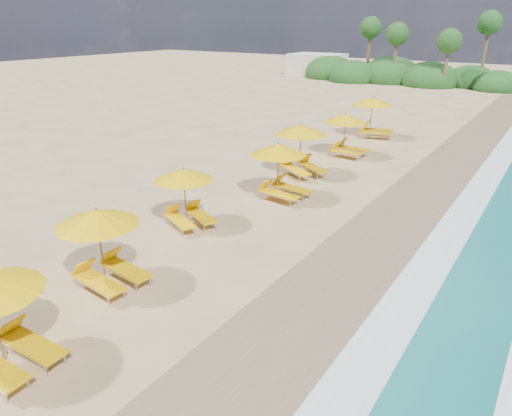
{
  "coord_description": "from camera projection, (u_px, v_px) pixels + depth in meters",
  "views": [
    {
      "loc": [
        8.1,
        -12.13,
        7.08
      ],
      "look_at": [
        0.0,
        0.0,
        1.2
      ],
      "focal_mm": 32.82,
      "sensor_mm": 36.0,
      "label": 1
    }
  ],
  "objects": [
    {
      "name": "beach_building",
      "position": [
        317.0,
        64.0,
        64.01
      ],
      "size": [
        7.0,
        5.0,
        2.8
      ],
      "primitive_type": "cube",
      "color": "beige",
      "rests_on": "ground"
    },
    {
      "name": "station_6",
      "position": [
        302.0,
        147.0,
        22.46
      ],
      "size": [
        3.4,
        3.4,
        2.53
      ],
      "rotation": [
        0.0,
        0.0,
        -0.52
      ],
      "color": "olive",
      "rests_on": "ground"
    },
    {
      "name": "station_4",
      "position": [
        187.0,
        194.0,
        16.94
      ],
      "size": [
        2.85,
        2.82,
        2.18
      ],
      "rotation": [
        0.0,
        0.0,
        -0.41
      ],
      "color": "olive",
      "rests_on": "ground"
    },
    {
      "name": "wet_sand",
      "position": [
        366.0,
        272.0,
        14.12
      ],
      "size": [
        4.0,
        160.0,
        0.01
      ],
      "primitive_type": "cube",
      "color": "#8D7754",
      "rests_on": "ground"
    },
    {
      "name": "ground",
      "position": [
        256.0,
        240.0,
        16.18
      ],
      "size": [
        160.0,
        160.0,
        0.0
      ],
      "primitive_type": "plane",
      "color": "tan",
      "rests_on": "ground"
    },
    {
      "name": "station_5",
      "position": [
        281.0,
        168.0,
        19.52
      ],
      "size": [
        2.76,
        2.6,
        2.4
      ],
      "rotation": [
        0.0,
        0.0,
        -0.11
      ],
      "color": "olive",
      "rests_on": "ground"
    },
    {
      "name": "station_8",
      "position": [
        374.0,
        114.0,
        29.81
      ],
      "size": [
        3.27,
        3.16,
        2.63
      ],
      "rotation": [
        0.0,
        0.0,
        0.26
      ],
      "color": "olive",
      "rests_on": "ground"
    },
    {
      "name": "station_7",
      "position": [
        347.0,
        132.0,
        25.69
      ],
      "size": [
        2.65,
        2.47,
        2.39
      ],
      "rotation": [
        0.0,
        0.0,
        -0.05
      ],
      "color": "olive",
      "rests_on": "ground"
    },
    {
      "name": "surf_foam",
      "position": [
        460.0,
        299.0,
        12.72
      ],
      "size": [
        4.0,
        160.0,
        0.01
      ],
      "color": "white",
      "rests_on": "ground"
    },
    {
      "name": "treeline",
      "position": [
        398.0,
        74.0,
        56.03
      ],
      "size": [
        25.8,
        8.8,
        9.74
      ],
      "color": "#163D14",
      "rests_on": "ground"
    },
    {
      "name": "station_3",
      "position": [
        104.0,
        243.0,
        12.99
      ],
      "size": [
        2.67,
        2.5,
        2.35
      ],
      "rotation": [
        0.0,
        0.0,
        -0.09
      ],
      "color": "olive",
      "rests_on": "ground"
    }
  ]
}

